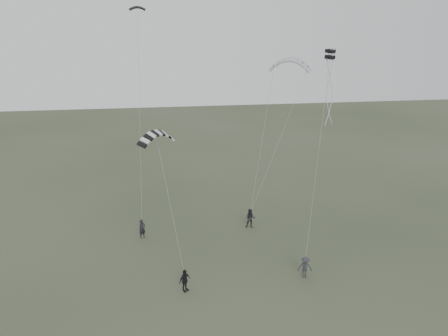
{
  "coord_description": "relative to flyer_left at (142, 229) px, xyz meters",
  "views": [
    {
      "loc": [
        -3.54,
        -29.55,
        19.44
      ],
      "look_at": [
        1.44,
        5.51,
        7.16
      ],
      "focal_mm": 35.0,
      "sensor_mm": 36.0,
      "label": 1
    }
  ],
  "objects": [
    {
      "name": "kite_dark_small",
      "position": [
        0.56,
        5.1,
        19.36
      ],
      "size": [
        1.49,
        0.72,
        0.6
      ],
      "primitive_type": null,
      "rotation": [
        0.33,
        0.0,
        0.11
      ],
      "color": "black",
      "rests_on": "flyer_left"
    },
    {
      "name": "flyer_center",
      "position": [
        3.42,
        -8.95,
        -0.01
      ],
      "size": [
        1.08,
        1.02,
        1.79
      ],
      "primitive_type": "imported",
      "rotation": [
        0.0,
        0.0,
        0.73
      ],
      "color": "black",
      "rests_on": "ground"
    },
    {
      "name": "kite_pale_large",
      "position": [
        14.79,
        4.78,
        14.64
      ],
      "size": [
        4.22,
        3.02,
        1.84
      ],
      "primitive_type": null,
      "rotation": [
        0.27,
        0.0,
        -0.47
      ],
      "color": "#A8AAAD",
      "rests_on": "flyer_right"
    },
    {
      "name": "flyer_far",
      "position": [
        12.87,
        -8.44,
        -0.02
      ],
      "size": [
        1.23,
        0.81,
        1.77
      ],
      "primitive_type": "imported",
      "rotation": [
        0.0,
        0.0,
        -0.14
      ],
      "color": "#2B2B30",
      "rests_on": "ground"
    },
    {
      "name": "ground",
      "position": [
        5.94,
        -7.45,
        -0.9
      ],
      "size": [
        140.0,
        140.0,
        0.0
      ],
      "primitive_type": "plane",
      "color": "#303A25",
      "rests_on": "ground"
    },
    {
      "name": "flyer_right",
      "position": [
        10.33,
        0.61,
        0.07
      ],
      "size": [
        1.1,
        0.95,
        1.94
      ],
      "primitive_type": "imported",
      "rotation": [
        0.0,
        0.0,
        -0.25
      ],
      "color": "black",
      "rests_on": "ground"
    },
    {
      "name": "flyer_left",
      "position": [
        0.0,
        0.0,
        0.0
      ],
      "size": [
        0.79,
        0.72,
        1.8
      ],
      "primitive_type": "imported",
      "rotation": [
        0.0,
        0.0,
        0.59
      ],
      "color": "black",
      "rests_on": "ground"
    },
    {
      "name": "kite_striped",
      "position": [
        1.83,
        -4.36,
        10.18
      ],
      "size": [
        3.15,
        2.85,
        1.41
      ],
      "primitive_type": null,
      "rotation": [
        0.33,
        0.0,
        0.68
      ],
      "color": "black",
      "rests_on": "flyer_center"
    },
    {
      "name": "kite_box",
      "position": [
        15.24,
        -4.22,
        15.86
      ],
      "size": [
        0.89,
        0.9,
        0.76
      ],
      "primitive_type": null,
      "rotation": [
        0.11,
        0.0,
        0.68
      ],
      "color": "black",
      "rests_on": "flyer_far"
    }
  ]
}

